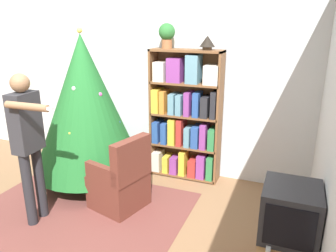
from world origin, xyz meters
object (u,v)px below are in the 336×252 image
object	(u,v)px
television	(290,212)
standing_person	(28,138)
bookshelf	(185,118)
armchair	(121,183)
table_lamp	(207,42)
christmas_tree	(85,105)
potted_plant	(167,34)

from	to	relation	value
television	standing_person	distance (m)	2.68
bookshelf	television	xyz separation A→B (m)	(1.46, -1.59, -0.22)
television	armchair	bearing A→B (deg)	164.96
table_lamp	bookshelf	bearing A→B (deg)	-178.03
christmas_tree	bookshelf	bearing A→B (deg)	29.57
armchair	standing_person	bearing A→B (deg)	-36.82
armchair	standing_person	size ratio (longest dim) A/B	0.55
bookshelf	television	bearing A→B (deg)	-47.56
television	standing_person	bearing A→B (deg)	-178.27
television	potted_plant	world-z (taller)	potted_plant
standing_person	table_lamp	distance (m)	2.42
christmas_tree	standing_person	size ratio (longest dim) A/B	1.25
television	bookshelf	bearing A→B (deg)	132.44
bookshelf	christmas_tree	world-z (taller)	christmas_tree
bookshelf	armchair	distance (m)	1.30
christmas_tree	television	bearing A→B (deg)	-19.45
bookshelf	standing_person	xyz separation A→B (m)	(-1.20, -1.67, 0.11)
standing_person	television	bearing A→B (deg)	89.94
bookshelf	armchair	world-z (taller)	bookshelf
television	christmas_tree	xyz separation A→B (m)	(-2.63, 0.93, 0.46)
table_lamp	christmas_tree	bearing A→B (deg)	-154.97
christmas_tree	table_lamp	size ratio (longest dim) A/B	10.52
armchair	christmas_tree	bearing A→B (deg)	-104.88
christmas_tree	potted_plant	xyz separation A→B (m)	(0.89, 0.67, 0.89)
bookshelf	armchair	bearing A→B (deg)	-112.35
christmas_tree	potted_plant	size ratio (longest dim) A/B	6.39
table_lamp	television	bearing A→B (deg)	-53.53
bookshelf	standing_person	bearing A→B (deg)	-125.55
potted_plant	table_lamp	distance (m)	0.56
christmas_tree	standing_person	distance (m)	1.02
armchair	table_lamp	world-z (taller)	table_lamp
christmas_tree	potted_plant	world-z (taller)	potted_plant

